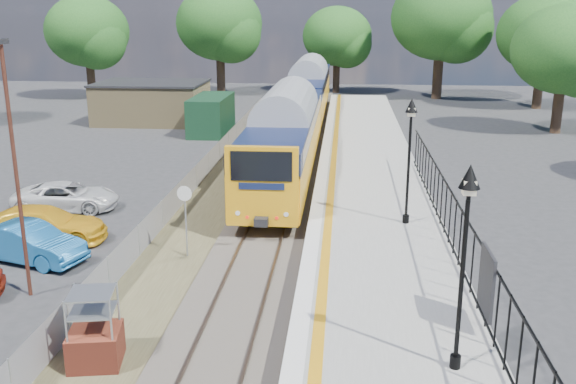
# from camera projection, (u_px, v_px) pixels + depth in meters

# --- Properties ---
(ground) EXTENTS (120.00, 120.00, 0.00)m
(ground) POSITION_uv_depth(u_px,v_px,m) (238.00, 312.00, 18.65)
(ground) COLOR #2D2D30
(ground) RESTS_ON ground
(track_bed) EXTENTS (5.90, 80.00, 0.29)m
(track_bed) POSITION_uv_depth(u_px,v_px,m) (263.00, 210.00, 27.93)
(track_bed) COLOR #473F38
(track_bed) RESTS_ON ground
(platform) EXTENTS (5.00, 70.00, 0.90)m
(platform) POSITION_uv_depth(u_px,v_px,m) (373.00, 217.00, 25.83)
(platform) COLOR gray
(platform) RESTS_ON ground
(platform_edge) EXTENTS (0.90, 70.00, 0.01)m
(platform_edge) POSITION_uv_depth(u_px,v_px,m) (322.00, 205.00, 25.88)
(platform_edge) COLOR silver
(platform_edge) RESTS_ON platform
(victorian_lamp_south) EXTENTS (0.44, 0.44, 4.60)m
(victorian_lamp_south) POSITION_uv_depth(u_px,v_px,m) (466.00, 221.00, 13.17)
(victorian_lamp_south) COLOR black
(victorian_lamp_south) RESTS_ON platform
(victorian_lamp_north) EXTENTS (0.44, 0.44, 4.60)m
(victorian_lamp_north) POSITION_uv_depth(u_px,v_px,m) (410.00, 132.00, 22.77)
(victorian_lamp_north) COLOR black
(victorian_lamp_north) RESTS_ON platform
(palisade_fence) EXTENTS (0.12, 26.00, 2.00)m
(palisade_fence) POSITION_uv_depth(u_px,v_px,m) (459.00, 234.00, 19.73)
(palisade_fence) COLOR black
(palisade_fence) RESTS_ON platform
(wire_fence) EXTENTS (0.06, 52.00, 1.20)m
(wire_fence) POSITION_uv_depth(u_px,v_px,m) (191.00, 183.00, 30.33)
(wire_fence) COLOR #999EA3
(wire_fence) RESTS_ON ground
(outbuilding) EXTENTS (10.80, 10.10, 3.12)m
(outbuilding) POSITION_uv_depth(u_px,v_px,m) (163.00, 104.00, 49.05)
(outbuilding) COLOR #978355
(outbuilding) RESTS_ON ground
(tree_line) EXTENTS (56.80, 43.80, 11.88)m
(tree_line) POSITION_uv_depth(u_px,v_px,m) (329.00, 32.00, 56.96)
(tree_line) COLOR #332319
(tree_line) RESTS_ON ground
(train) EXTENTS (2.82, 40.83, 3.51)m
(train) POSITION_uv_depth(u_px,v_px,m) (300.00, 105.00, 42.96)
(train) COLOR orange
(train) RESTS_ON ground
(brick_plinth) EXTENTS (1.43, 1.43, 1.98)m
(brick_plinth) POSITION_uv_depth(u_px,v_px,m) (94.00, 330.00, 15.64)
(brick_plinth) COLOR maroon
(brick_plinth) RESTS_ON ground
(speed_sign) EXTENTS (0.53, 0.12, 2.64)m
(speed_sign) POSITION_uv_depth(u_px,v_px,m) (185.00, 210.00, 22.31)
(speed_sign) COLOR #999EA3
(speed_sign) RESTS_ON ground
(carpark_lamp) EXTENTS (0.25, 0.50, 7.72)m
(carpark_lamp) POSITION_uv_depth(u_px,v_px,m) (14.00, 157.00, 18.60)
(carpark_lamp) COLOR #452117
(carpark_lamp) RESTS_ON ground
(car_blue) EXTENTS (4.39, 2.60, 1.37)m
(car_blue) POSITION_uv_depth(u_px,v_px,m) (29.00, 243.00, 22.25)
(car_blue) COLOR #1A5F9C
(car_blue) RESTS_ON ground
(car_yellow) EXTENTS (4.90, 2.45, 1.37)m
(car_yellow) POSITION_uv_depth(u_px,v_px,m) (43.00, 225.00, 24.14)
(car_yellow) COLOR yellow
(car_yellow) RESTS_ON ground
(car_white) EXTENTS (4.62, 2.49, 1.23)m
(car_white) POSITION_uv_depth(u_px,v_px,m) (66.00, 197.00, 28.00)
(car_white) COLOR silver
(car_white) RESTS_ON ground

